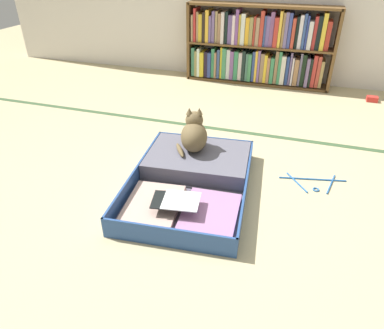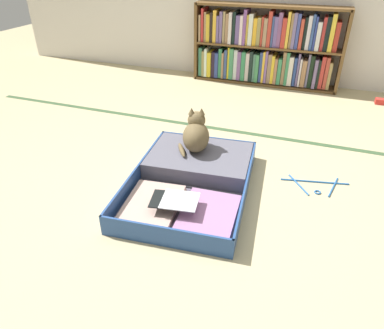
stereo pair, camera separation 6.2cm
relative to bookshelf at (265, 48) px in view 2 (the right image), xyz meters
name	(u,v)px [view 2 (the right image)]	position (x,y,z in m)	size (l,w,h in m)	color
ground_plane	(202,204)	(0.07, -2.27, -0.38)	(10.00, 10.00, 0.00)	tan
tatami_border	(241,132)	(0.07, -1.27, -0.38)	(4.80, 0.05, 0.00)	#375232
bookshelf	(265,48)	(0.00, 0.00, 0.00)	(1.53, 0.23, 0.80)	brown
open_suitcase	(194,174)	(-0.06, -2.06, -0.33)	(0.77, 1.06, 0.12)	#274986
black_cat	(196,134)	(-0.12, -1.86, -0.15)	(0.25, 0.29, 0.28)	brown
clothes_hanger	(316,185)	(0.67, -1.85, -0.37)	(0.41, 0.25, 0.01)	#265EA0
small_red_pouch	(381,101)	(1.18, -0.22, -0.35)	(0.10, 0.07, 0.05)	red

